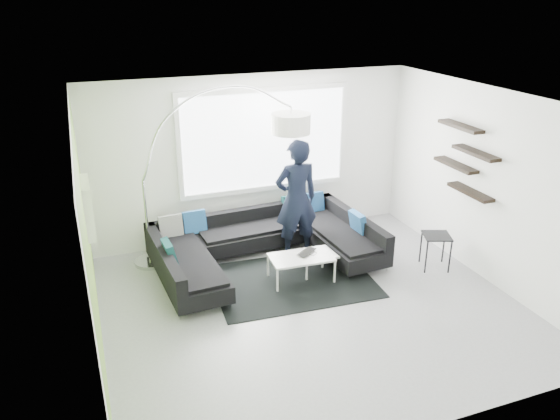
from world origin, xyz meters
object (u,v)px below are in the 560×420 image
object	(u,v)px
laptop	(310,253)
side_table	(435,251)
sectional_sofa	(266,247)
person	(296,199)
coffee_table	(313,264)
arc_lamp	(143,181)

from	to	relation	value
laptop	side_table	bearing A→B (deg)	-46.95
sectional_sofa	person	distance (m)	0.89
coffee_table	laptop	bearing A→B (deg)	-150.43
arc_lamp	laptop	distance (m)	2.71
coffee_table	person	xyz separation A→B (m)	(0.02, 0.74, 0.77)
sectional_sofa	arc_lamp	distance (m)	2.12
coffee_table	person	distance (m)	1.07
coffee_table	side_table	distance (m)	1.93
laptop	coffee_table	bearing A→B (deg)	-9.43
sectional_sofa	person	world-z (taller)	person
arc_lamp	side_table	world-z (taller)	arc_lamp
sectional_sofa	side_table	size ratio (longest dim) A/B	6.30
sectional_sofa	coffee_table	world-z (taller)	sectional_sofa
person	coffee_table	bearing A→B (deg)	87.46
arc_lamp	side_table	distance (m)	4.59
sectional_sofa	laptop	size ratio (longest dim) A/B	8.26
sectional_sofa	person	xyz separation A→B (m)	(0.58, 0.19, 0.65)
sectional_sofa	person	bearing A→B (deg)	14.19
coffee_table	sectional_sofa	bearing A→B (deg)	137.97
sectional_sofa	arc_lamp	size ratio (longest dim) A/B	1.26
coffee_table	laptop	world-z (taller)	laptop
person	side_table	bearing A→B (deg)	147.04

